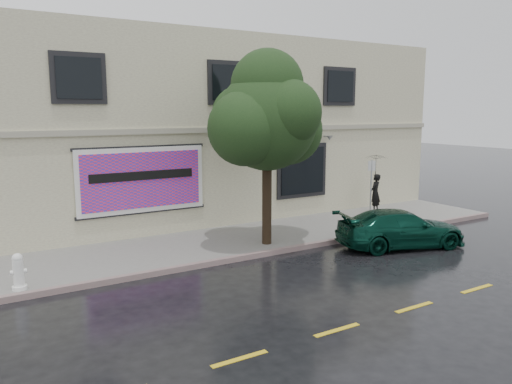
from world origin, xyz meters
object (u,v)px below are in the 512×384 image
pedestrian (375,193)px  fire_hydrant (18,272)px  car (401,229)px  street_tree (267,121)px

pedestrian → fire_hydrant: 13.66m
car → street_tree: (-3.67, 2.08, 3.36)m
pedestrian → fire_hydrant: pedestrian is taller
car → street_tree: 5.39m
pedestrian → fire_hydrant: (-13.48, -2.18, -0.36)m
street_tree → fire_hydrant: bearing=-176.8°
street_tree → fire_hydrant: street_tree is taller
pedestrian → fire_hydrant: size_ratio=1.81×
fire_hydrant → pedestrian: bearing=10.9°
pedestrian → street_tree: 7.28m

